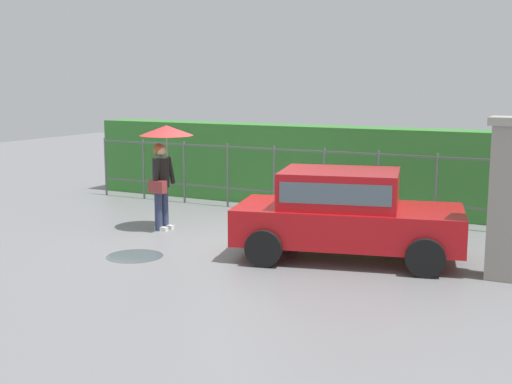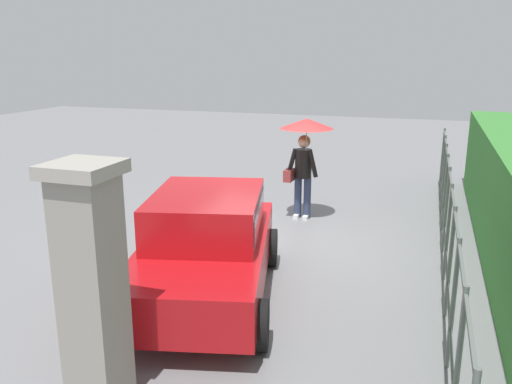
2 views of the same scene
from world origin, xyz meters
name	(u,v)px [view 1 (image 1 of 2)]	position (x,y,z in m)	size (l,w,h in m)	color
ground_plane	(233,241)	(0.00, 0.00, 0.00)	(40.00, 40.00, 0.00)	slate
car	(345,211)	(2.25, -0.22, 0.80)	(3.98, 2.54, 1.48)	#B71116
pedestrian	(164,151)	(-1.68, 0.24, 1.57)	(1.06, 1.06, 2.08)	#2D3856
gate_pillar	(507,197)	(4.78, -0.25, 1.24)	(0.60, 0.60, 2.42)	gray
fence_section	(299,177)	(0.02, 2.96, 0.83)	(10.95, 0.05, 1.50)	#59605B
hedge_row	(316,166)	(0.02, 4.01, 0.95)	(11.90, 0.90, 1.90)	#387F33
puddle_near	(135,256)	(-0.95, -1.74, 0.00)	(0.96, 0.96, 0.00)	#4C545B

